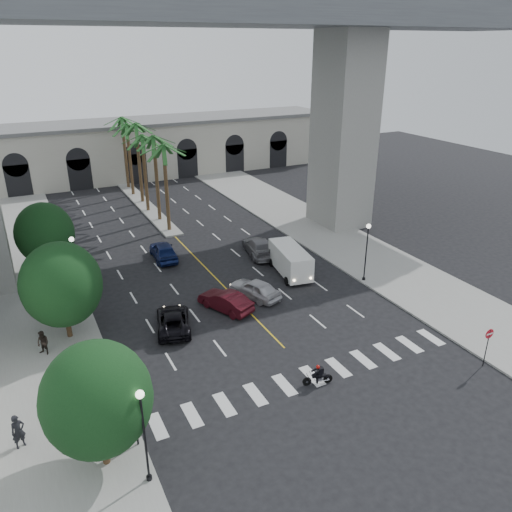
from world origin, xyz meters
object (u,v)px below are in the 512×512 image
at_px(lamp_post_left_near, 144,429).
at_px(motorcycle_rider, 319,375).
at_px(lamp_post_left_far, 75,262).
at_px(car_d, 259,247).
at_px(car_b, 225,301).
at_px(pedestrian_b, 43,343).
at_px(do_not_enter_sign, 488,339).
at_px(car_a, 255,289).
at_px(pedestrian_a, 18,431).
at_px(traffic_signal_near, 134,408).
at_px(car_e, 163,251).
at_px(traffic_signal_far, 117,365).
at_px(car_c, 173,320).
at_px(lamp_post_right, 367,247).
at_px(cargo_van, 290,260).

distance_m(lamp_post_left_near, motorcycle_rider, 11.92).
relative_size(lamp_post_left_far, car_d, 0.92).
distance_m(car_b, pedestrian_b, 13.32).
xyz_separation_m(motorcycle_rider, do_not_enter_sign, (10.58, -3.24, 1.39)).
bearing_deg(car_b, car_a, 171.89).
height_order(lamp_post_left_near, motorcycle_rider, lamp_post_left_near).
relative_size(pedestrian_a, do_not_enter_sign, 0.69).
distance_m(traffic_signal_near, car_e, 24.68).
relative_size(traffic_signal_far, car_b, 0.78).
relative_size(traffic_signal_far, do_not_enter_sign, 1.32).
relative_size(traffic_signal_near, pedestrian_b, 2.12).
xyz_separation_m(car_b, car_c, (-4.53, -0.89, -0.08)).
bearing_deg(car_d, car_c, 50.28).
height_order(car_d, pedestrian_b, pedestrian_b).
xyz_separation_m(traffic_signal_near, pedestrian_a, (-5.42, 2.56, -1.40)).
bearing_deg(lamp_post_right, lamp_post_left_far, 160.67).
height_order(car_b, car_d, car_d).
bearing_deg(car_e, cargo_van, 141.67).
bearing_deg(lamp_post_left_far, car_c, -56.59).
xyz_separation_m(traffic_signal_near, do_not_enter_sign, (21.80, -3.06, -0.50)).
xyz_separation_m(traffic_signal_near, cargo_van, (17.66, 14.70, -1.12)).
bearing_deg(traffic_signal_near, pedestrian_a, 154.74).
bearing_deg(car_e, lamp_post_left_far, 32.63).
distance_m(lamp_post_right, car_a, 10.32).
relative_size(lamp_post_right, car_c, 1.06).
height_order(car_c, pedestrian_b, pedestrian_b).
distance_m(car_a, car_d, 9.04).
xyz_separation_m(car_c, do_not_enter_sign, (16.53, -13.43, 1.31)).
xyz_separation_m(lamp_post_left_near, motorcycle_rider, (11.32, 2.68, -2.60)).
distance_m(pedestrian_b, do_not_enter_sign, 28.92).
height_order(car_a, pedestrian_a, pedestrian_a).
xyz_separation_m(motorcycle_rider, pedestrian_a, (-16.65, 2.38, 0.49)).
xyz_separation_m(traffic_signal_far, cargo_van, (17.66, 10.70, -1.12)).
relative_size(motorcycle_rider, car_d, 0.32).
height_order(car_a, car_b, car_a).
distance_m(car_c, do_not_enter_sign, 21.34).
bearing_deg(pedestrian_b, do_not_enter_sign, 15.89).
xyz_separation_m(traffic_signal_near, motorcycle_rider, (11.22, 0.18, -1.89)).
bearing_deg(traffic_signal_far, car_b, 36.48).
bearing_deg(car_c, lamp_post_left_near, 82.54).
bearing_deg(pedestrian_a, car_c, 15.94).
bearing_deg(lamp_post_left_far, traffic_signal_far, -89.60).
distance_m(lamp_post_left_near, pedestrian_b, 14.00).
relative_size(car_a, car_d, 0.80).
bearing_deg(traffic_signal_near, cargo_van, 39.78).
bearing_deg(lamp_post_left_near, motorcycle_rider, 13.32).
relative_size(car_e, pedestrian_b, 2.94).
bearing_deg(lamp_post_left_far, car_e, 28.53).
distance_m(car_d, pedestrian_a, 28.56).
bearing_deg(cargo_van, car_a, -142.66).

